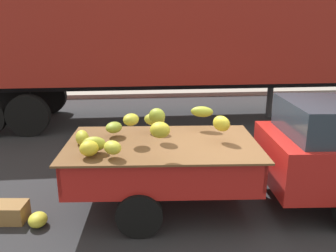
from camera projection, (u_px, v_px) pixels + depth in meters
ground at (238, 204)px, 5.67m from camera, size 220.00×220.00×0.00m
curb_strip at (175, 93)px, 14.11m from camera, size 80.00×0.80×0.16m
pickup_truck at (291, 153)px, 5.42m from camera, size 5.21×2.04×1.70m
semi_trailer at (161, 33)px, 9.88m from camera, size 12.01×2.71×3.95m
fallen_banana_bunch_near_tailgate at (38, 220)px, 5.04m from camera, size 0.29×0.33×0.20m
produce_crate at (9, 212)px, 5.17m from camera, size 0.55×0.41×0.27m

